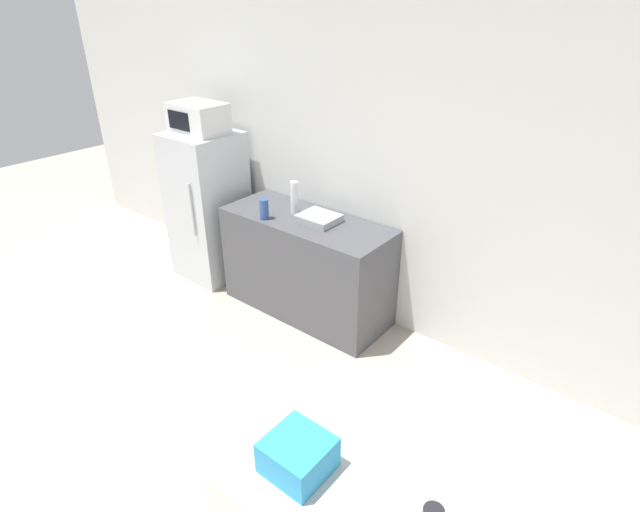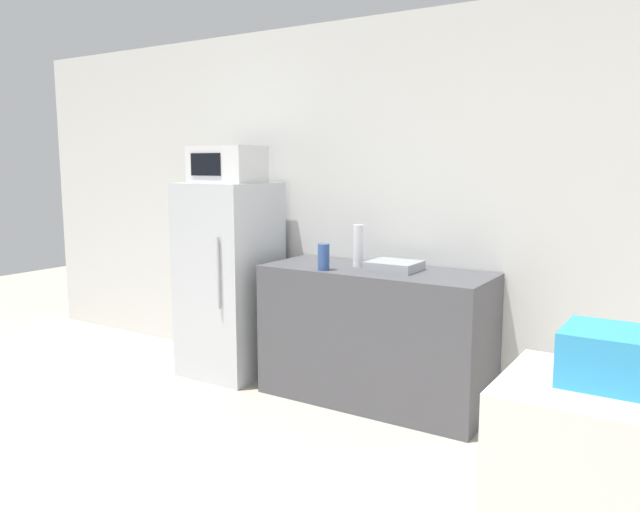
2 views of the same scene
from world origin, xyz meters
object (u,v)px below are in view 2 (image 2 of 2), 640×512
object	(u,v)px
bottle_short	(324,257)
basket	(611,357)
microwave	(227,164)
refrigerator	(230,279)
bottle_tall	(358,246)

from	to	relation	value
bottle_short	basket	distance (m)	2.66
microwave	bottle_short	size ratio (longest dim) A/B	2.93
basket	microwave	bearing A→B (deg)	145.96
refrigerator	bottle_short	distance (m)	0.98
microwave	bottle_tall	distance (m)	1.19
bottle_short	basket	bearing A→B (deg)	-42.73
refrigerator	bottle_tall	xyz separation A→B (m)	(1.06, 0.10, 0.32)
bottle_tall	basket	world-z (taller)	basket
bottle_tall	basket	distance (m)	2.75
bottle_short	basket	size ratio (longest dim) A/B	0.78
microwave	bottle_tall	xyz separation A→B (m)	(1.06, 0.10, -0.54)
refrigerator	microwave	size ratio (longest dim) A/B	2.87
bottle_tall	basket	size ratio (longest dim) A/B	1.28
bottle_short	bottle_tall	bearing A→B (deg)	64.57
refrigerator	basket	xyz separation A→B (m)	(2.89, -1.95, 0.40)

